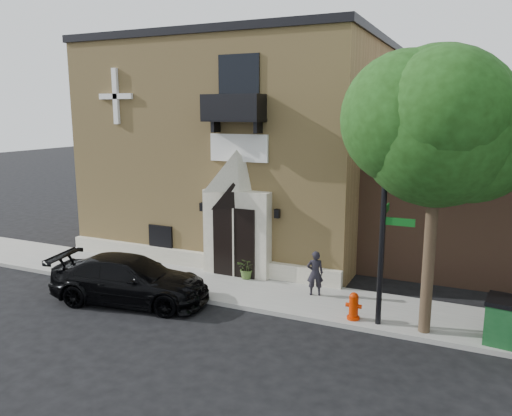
{
  "coord_description": "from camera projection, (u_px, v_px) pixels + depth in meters",
  "views": [
    {
      "loc": [
        7.12,
        -13.4,
        6.22
      ],
      "look_at": [
        0.11,
        2.0,
        2.92
      ],
      "focal_mm": 35.0,
      "sensor_mm": 36.0,
      "label": 1
    }
  ],
  "objects": [
    {
      "name": "ground",
      "position": [
        227.0,
        308.0,
        16.06
      ],
      "size": [
        120.0,
        120.0,
        0.0
      ],
      "primitive_type": "plane",
      "color": "black",
      "rests_on": "ground"
    },
    {
      "name": "sidewalk",
      "position": [
        274.0,
        295.0,
        16.97
      ],
      "size": [
        42.0,
        3.0,
        0.15
      ],
      "primitive_type": "cube",
      "color": "gray",
      "rests_on": "ground"
    },
    {
      "name": "church",
      "position": [
        248.0,
        145.0,
        23.49
      ],
      "size": [
        12.2,
        11.01,
        9.3
      ],
      "color": "tan",
      "rests_on": "ground"
    },
    {
      "name": "street_tree_left",
      "position": [
        439.0,
        125.0,
        12.79
      ],
      "size": [
        4.97,
        4.38,
        7.77
      ],
      "color": "#38281C",
      "rests_on": "sidewalk"
    },
    {
      "name": "black_sedan",
      "position": [
        130.0,
        280.0,
        16.4
      ],
      "size": [
        5.58,
        3.06,
        1.53
      ],
      "primitive_type": "imported",
      "rotation": [
        0.0,
        0.0,
        1.75
      ],
      "color": "black",
      "rests_on": "ground"
    },
    {
      "name": "street_sign",
      "position": [
        384.0,
        223.0,
        13.93
      ],
      "size": [
        0.95,
        0.95,
        5.94
      ],
      "rotation": [
        0.0,
        0.0,
        0.0
      ],
      "color": "black",
      "rests_on": "sidewalk"
    },
    {
      "name": "fire_hydrant",
      "position": [
        354.0,
        306.0,
        14.73
      ],
      "size": [
        0.47,
        0.38,
        0.83
      ],
      "color": "#AE2200",
      "rests_on": "sidewalk"
    },
    {
      "name": "planter",
      "position": [
        247.0,
        268.0,
        18.3
      ],
      "size": [
        0.8,
        0.72,
        0.79
      ],
      "primitive_type": "imported",
      "rotation": [
        0.0,
        0.0,
        -0.17
      ],
      "color": "#4D6C2F",
      "rests_on": "sidewalk"
    },
    {
      "name": "pedestrian_near",
      "position": [
        315.0,
        273.0,
        16.61
      ],
      "size": [
        0.65,
        0.55,
        1.52
      ],
      "primitive_type": "imported",
      "rotation": [
        0.0,
        0.0,
        3.53
      ],
      "color": "black",
      "rests_on": "sidewalk"
    }
  ]
}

